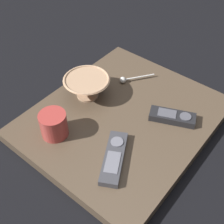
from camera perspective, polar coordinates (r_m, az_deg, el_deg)
The scene contains 7 objects.
ground_plane at distance 1.04m, azimuth 2.03°, elevation -2.10°, with size 6.00×6.00×0.00m, color black.
table at distance 1.02m, azimuth 2.06°, elevation -1.37°, with size 0.64×0.54×0.04m.
cereal_bowl at distance 1.06m, azimuth -4.98°, elevation 4.87°, with size 0.17×0.17×0.08m.
coffee_mug at distance 0.94m, azimuth -11.15°, elevation -2.38°, with size 0.09×0.09×0.08m.
teaspoon at distance 1.13m, azimuth 2.86°, elevation 6.31°, with size 0.12×0.09×0.02m.
tv_remote_near at distance 0.88m, azimuth 0.39°, elevation -8.76°, with size 0.19×0.14×0.02m.
tv_remote_far at distance 1.01m, azimuth 11.54°, elevation -0.91°, with size 0.11×0.16×0.03m.
Camera 1 is at (-0.57, -0.41, 0.77)m, focal length 47.53 mm.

